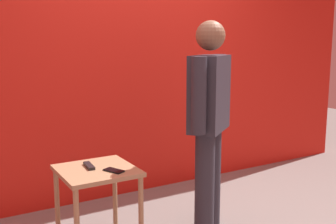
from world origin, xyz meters
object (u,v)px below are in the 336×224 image
object	(u,v)px
cell_phone	(114,171)
tv_remote	(89,166)
side_table	(97,182)
standing_person	(209,116)

from	to	relation	value
cell_phone	tv_remote	size ratio (longest dim) A/B	0.85
tv_remote	side_table	bearing A→B (deg)	-55.80
standing_person	cell_phone	distance (m)	0.83
standing_person	cell_phone	world-z (taller)	standing_person
cell_phone	standing_person	bearing A→B (deg)	-26.15
tv_remote	standing_person	bearing A→B (deg)	-8.08
standing_person	side_table	xyz separation A→B (m)	(-0.85, 0.15, -0.41)
standing_person	side_table	world-z (taller)	standing_person
side_table	cell_phone	size ratio (longest dim) A/B	4.11
side_table	tv_remote	distance (m)	0.13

